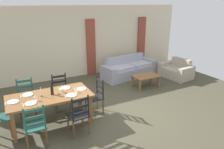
# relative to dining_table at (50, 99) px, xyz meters

# --- Properties ---
(ground_plane) EXTENTS (9.60, 9.60, 0.02)m
(ground_plane) POSITION_rel_dining_table_xyz_m (1.59, -0.14, -0.67)
(ground_plane) COLOR #464331
(wall_far) EXTENTS (9.60, 0.16, 2.70)m
(wall_far) POSITION_rel_dining_table_xyz_m (1.59, 3.16, 0.69)
(wall_far) COLOR beige
(wall_far) RESTS_ON ground_plane
(curtain_panel_left) EXTENTS (0.35, 0.08, 2.20)m
(curtain_panel_left) POSITION_rel_dining_table_xyz_m (2.30, 3.02, 0.44)
(curtain_panel_left) COLOR brown
(curtain_panel_left) RESTS_ON ground_plane
(curtain_panel_right) EXTENTS (0.35, 0.08, 2.20)m
(curtain_panel_right) POSITION_rel_dining_table_xyz_m (4.70, 3.02, 0.44)
(curtain_panel_right) COLOR brown
(curtain_panel_right) RESTS_ON ground_plane
(dining_table) EXTENTS (1.90, 0.96, 0.75)m
(dining_table) POSITION_rel_dining_table_xyz_m (0.00, 0.00, 0.00)
(dining_table) COLOR brown
(dining_table) RESTS_ON ground_plane
(dining_chair_near_left) EXTENTS (0.42, 0.40, 0.96)m
(dining_chair_near_left) POSITION_rel_dining_table_xyz_m (-0.47, -0.74, -0.19)
(dining_chair_near_left) COLOR #235749
(dining_chair_near_left) RESTS_ON ground_plane
(dining_chair_near_right) EXTENTS (0.45, 0.43, 0.96)m
(dining_chair_near_right) POSITION_rel_dining_table_xyz_m (0.44, -0.73, -0.19)
(dining_chair_near_right) COLOR black
(dining_chair_near_right) RESTS_ON ground_plane
(dining_chair_far_left) EXTENTS (0.45, 0.43, 0.96)m
(dining_chair_far_left) POSITION_rel_dining_table_xyz_m (-0.45, 0.79, -0.19)
(dining_chair_far_left) COLOR #20574A
(dining_chair_far_left) RESTS_ON ground_plane
(dining_chair_far_right) EXTENTS (0.44, 0.42, 0.96)m
(dining_chair_far_right) POSITION_rel_dining_table_xyz_m (0.43, 0.72, -0.19)
(dining_chair_far_right) COLOR black
(dining_chair_far_right) RESTS_ON ground_plane
(dining_chair_head_east) EXTENTS (0.41, 0.43, 0.96)m
(dining_chair_head_east) POSITION_rel_dining_table_xyz_m (1.17, 0.01, -0.19)
(dining_chair_head_east) COLOR black
(dining_chair_head_east) RESTS_ON ground_plane
(dinner_plate_near_left) EXTENTS (0.24, 0.24, 0.02)m
(dinner_plate_near_left) POSITION_rel_dining_table_xyz_m (-0.45, -0.25, 0.10)
(dinner_plate_near_left) COLOR white
(dinner_plate_near_left) RESTS_ON dining_table
(fork_near_left) EXTENTS (0.02, 0.17, 0.01)m
(fork_near_left) POSITION_rel_dining_table_xyz_m (-0.60, -0.25, 0.09)
(fork_near_left) COLOR silver
(fork_near_left) RESTS_ON dining_table
(dinner_plate_near_right) EXTENTS (0.24, 0.24, 0.02)m
(dinner_plate_near_right) POSITION_rel_dining_table_xyz_m (0.45, -0.25, 0.10)
(dinner_plate_near_right) COLOR white
(dinner_plate_near_right) RESTS_ON dining_table
(fork_near_right) EXTENTS (0.02, 0.17, 0.01)m
(fork_near_right) POSITION_rel_dining_table_xyz_m (0.30, -0.25, 0.09)
(fork_near_right) COLOR silver
(fork_near_right) RESTS_ON dining_table
(dinner_plate_far_left) EXTENTS (0.24, 0.24, 0.02)m
(dinner_plate_far_left) POSITION_rel_dining_table_xyz_m (-0.45, 0.25, 0.10)
(dinner_plate_far_left) COLOR white
(dinner_plate_far_left) RESTS_ON dining_table
(fork_far_left) EXTENTS (0.02, 0.17, 0.01)m
(fork_far_left) POSITION_rel_dining_table_xyz_m (-0.60, 0.25, 0.09)
(fork_far_left) COLOR silver
(fork_far_left) RESTS_ON dining_table
(dinner_plate_far_right) EXTENTS (0.24, 0.24, 0.02)m
(dinner_plate_far_right) POSITION_rel_dining_table_xyz_m (0.45, 0.25, 0.10)
(dinner_plate_far_right) COLOR white
(dinner_plate_far_right) RESTS_ON dining_table
(fork_far_right) EXTENTS (0.02, 0.17, 0.01)m
(fork_far_right) POSITION_rel_dining_table_xyz_m (0.30, 0.25, 0.09)
(fork_far_right) COLOR silver
(fork_far_right) RESTS_ON dining_table
(dinner_plate_head_west) EXTENTS (0.24, 0.24, 0.02)m
(dinner_plate_head_west) POSITION_rel_dining_table_xyz_m (-0.78, -0.00, 0.10)
(dinner_plate_head_west) COLOR white
(dinner_plate_head_west) RESTS_ON dining_table
(fork_head_west) EXTENTS (0.03, 0.17, 0.01)m
(fork_head_west) POSITION_rel_dining_table_xyz_m (-0.93, 0.00, 0.09)
(fork_head_west) COLOR silver
(fork_head_west) RESTS_ON dining_table
(dinner_plate_head_east) EXTENTS (0.24, 0.24, 0.02)m
(dinner_plate_head_east) POSITION_rel_dining_table_xyz_m (0.78, -0.00, 0.10)
(dinner_plate_head_east) COLOR white
(dinner_plate_head_east) RESTS_ON dining_table
(fork_head_east) EXTENTS (0.02, 0.17, 0.01)m
(fork_head_east) POSITION_rel_dining_table_xyz_m (0.63, 0.00, 0.09)
(fork_head_east) COLOR silver
(fork_head_east) RESTS_ON dining_table
(wine_bottle) EXTENTS (0.07, 0.07, 0.32)m
(wine_bottle) POSITION_rel_dining_table_xyz_m (0.07, 0.01, 0.20)
(wine_bottle) COLOR black
(wine_bottle) RESTS_ON dining_table
(wine_glass_near_left) EXTENTS (0.06, 0.06, 0.16)m
(wine_glass_near_left) POSITION_rel_dining_table_xyz_m (-0.33, -0.14, 0.20)
(wine_glass_near_left) COLOR white
(wine_glass_near_left) RESTS_ON dining_table
(wine_glass_near_right) EXTENTS (0.06, 0.06, 0.16)m
(wine_glass_near_right) POSITION_rel_dining_table_xyz_m (0.60, -0.12, 0.20)
(wine_glass_near_right) COLOR white
(wine_glass_near_right) RESTS_ON dining_table
(coffee_cup_primary) EXTENTS (0.07, 0.07, 0.09)m
(coffee_cup_primary) POSITION_rel_dining_table_xyz_m (0.31, 0.03, 0.13)
(coffee_cup_primary) COLOR beige
(coffee_cup_primary) RESTS_ON dining_table
(candle_tall) EXTENTS (0.05, 0.05, 0.22)m
(candle_tall) POSITION_rel_dining_table_xyz_m (-0.18, 0.02, 0.15)
(candle_tall) COLOR #998C66
(candle_tall) RESTS_ON dining_table
(candle_short) EXTENTS (0.05, 0.05, 0.16)m
(candle_short) POSITION_rel_dining_table_xyz_m (0.20, -0.04, 0.13)
(candle_short) COLOR #998C66
(candle_short) RESTS_ON dining_table
(couch) EXTENTS (2.37, 1.11, 0.80)m
(couch) POSITION_rel_dining_table_xyz_m (3.49, 2.11, -0.37)
(couch) COLOR #9C9EAC
(couch) RESTS_ON ground_plane
(coffee_table) EXTENTS (0.90, 0.56, 0.42)m
(coffee_table) POSITION_rel_dining_table_xyz_m (3.43, 0.89, -0.31)
(coffee_table) COLOR brown
(coffee_table) RESTS_ON ground_plane
(armchair_upholstered) EXTENTS (0.94, 1.25, 0.72)m
(armchair_upholstered) POSITION_rel_dining_table_xyz_m (5.12, 1.15, -0.41)
(armchair_upholstered) COLOR #B2A78F
(armchair_upholstered) RESTS_ON ground_plane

